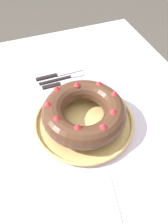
% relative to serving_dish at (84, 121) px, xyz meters
% --- Properties ---
extents(ground_plane, '(8.00, 8.00, 0.00)m').
position_rel_serving_dish_xyz_m(ground_plane, '(-0.03, 0.01, -0.73)').
color(ground_plane, '#4C4742').
extents(dining_table, '(1.22, 0.97, 0.72)m').
position_rel_serving_dish_xyz_m(dining_table, '(-0.03, 0.01, -0.11)').
color(dining_table, silver).
rests_on(dining_table, ground_plane).
extents(serving_dish, '(0.36, 0.36, 0.02)m').
position_rel_serving_dish_xyz_m(serving_dish, '(0.00, 0.00, 0.00)').
color(serving_dish, tan).
rests_on(serving_dish, dining_table).
extents(bundt_cake, '(0.29, 0.29, 0.09)m').
position_rel_serving_dish_xyz_m(bundt_cake, '(-0.00, -0.00, 0.05)').
color(bundt_cake, '#4C2D1E').
rests_on(bundt_cake, serving_dish).
extents(fork, '(0.02, 0.20, 0.01)m').
position_rel_serving_dish_xyz_m(fork, '(-0.26, 0.01, -0.01)').
color(fork, black).
rests_on(fork, dining_table).
extents(serving_knife, '(0.02, 0.21, 0.01)m').
position_rel_serving_dish_xyz_m(serving_knife, '(-0.29, -0.02, -0.01)').
color(serving_knife, black).
rests_on(serving_knife, dining_table).
extents(cake_knife, '(0.02, 0.17, 0.01)m').
position_rel_serving_dish_xyz_m(cake_knife, '(-0.23, -0.03, -0.01)').
color(cake_knife, black).
rests_on(cake_knife, dining_table).
extents(napkin, '(0.15, 0.12, 0.00)m').
position_rel_serving_dish_xyz_m(napkin, '(0.27, -0.05, -0.01)').
color(napkin, white).
rests_on(napkin, dining_table).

